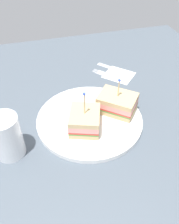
# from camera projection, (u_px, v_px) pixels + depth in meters

# --- Properties ---
(ground_plane) EXTENTS (1.04, 1.04, 0.02)m
(ground_plane) POSITION_uv_depth(u_px,v_px,m) (90.00, 124.00, 0.64)
(ground_plane) COLOR #4C5660
(plate) EXTENTS (0.27, 0.27, 0.01)m
(plate) POSITION_uv_depth(u_px,v_px,m) (90.00, 119.00, 0.63)
(plate) COLOR white
(plate) RESTS_ON ground_plane
(sandwich_half_front) EXTENTS (0.12, 0.12, 0.10)m
(sandwich_half_front) POSITION_uv_depth(u_px,v_px,m) (117.00, 103.00, 0.63)
(sandwich_half_front) COLOR tan
(sandwich_half_front) RESTS_ON plate
(sandwich_half_back) EXTENTS (0.10, 0.09, 0.11)m
(sandwich_half_back) POSITION_uv_depth(u_px,v_px,m) (85.00, 120.00, 0.58)
(sandwich_half_back) COLOR tan
(sandwich_half_back) RESTS_ON plate
(drink_glass) EXTENTS (0.07, 0.07, 0.10)m
(drink_glass) POSITION_uv_depth(u_px,v_px,m) (7.00, 138.00, 0.52)
(drink_glass) COLOR gold
(drink_glass) RESTS_ON ground_plane
(napkin) EXTENTS (0.12, 0.12, 0.00)m
(napkin) POSITION_uv_depth(u_px,v_px,m) (119.00, 75.00, 0.79)
(napkin) COLOR white
(napkin) RESTS_ON ground_plane
(fork) EXTENTS (0.10, 0.09, 0.00)m
(fork) POSITION_uv_depth(u_px,v_px,m) (105.00, 74.00, 0.79)
(fork) COLOR silver
(fork) RESTS_ON ground_plane
(knife) EXTENTS (0.11, 0.10, 0.00)m
(knife) POSITION_uv_depth(u_px,v_px,m) (113.00, 68.00, 0.82)
(knife) COLOR silver
(knife) RESTS_ON ground_plane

